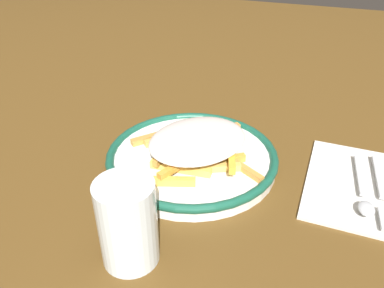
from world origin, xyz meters
TOP-DOWN VIEW (x-y plane):
  - ground_plane at (0.00, 0.00)m, footprint 2.60×2.60m
  - plate at (0.00, 0.00)m, footprint 0.28×0.28m
  - fries_heap at (-0.01, 0.00)m, footprint 0.23×0.22m
  - napkin at (-0.26, -0.03)m, footprint 0.16×0.22m
  - fork at (-0.29, -0.02)m, footprint 0.03×0.18m
  - spoon at (-0.26, 0.00)m, footprint 0.03×0.15m
  - water_glass at (0.00, 0.21)m, footprint 0.07×0.07m

SIDE VIEW (x-z plane):
  - ground_plane at x=0.00m, z-range 0.00..0.00m
  - napkin at x=-0.26m, z-range 0.00..0.01m
  - fork at x=-0.29m, z-range 0.01..0.01m
  - spoon at x=-0.26m, z-range 0.01..0.02m
  - plate at x=0.00m, z-range 0.00..0.03m
  - fries_heap at x=-0.01m, z-range 0.02..0.06m
  - water_glass at x=0.00m, z-range 0.00..0.11m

